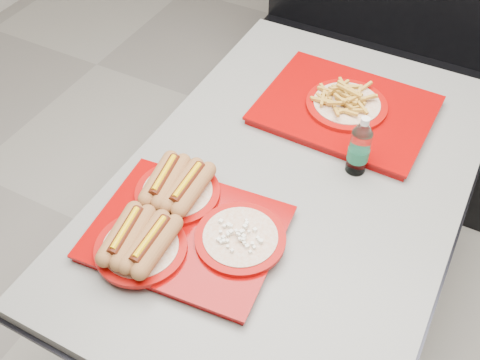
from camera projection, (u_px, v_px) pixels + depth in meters
The scene contains 6 objects.
ground at pixel (280, 313), 2.12m from camera, with size 6.00×6.00×0.00m, color #9B968B.
diner_table at pixel (290, 214), 1.69m from camera, with size 0.92×1.42×0.75m.
booth_bench at pixel (389, 72), 2.48m from camera, with size 1.30×0.57×1.35m.
tray_near at pixel (180, 224), 1.41m from camera, with size 0.49×0.42×0.10m.
tray_far at pixel (346, 106), 1.73m from camera, with size 0.52×0.41×0.10m.
water_bottle at pixel (359, 148), 1.53m from camera, with size 0.06×0.06×0.19m.
Camera 1 is at (0.37, -1.02, 1.89)m, focal length 42.00 mm.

